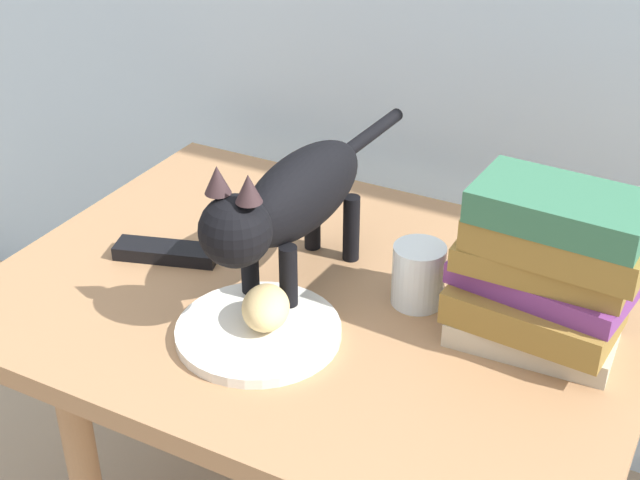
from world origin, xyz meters
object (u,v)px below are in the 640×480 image
Objects in this scene: plate at (258,331)px; cat at (290,201)px; side_table at (320,327)px; tv_remote at (167,252)px; book_stack at (546,270)px; bread_roll at (266,308)px; candle_jar at (418,278)px.

plate is 0.44× the size of cat.
tv_remote reaches higher than side_table.
plate is at bearing -42.28° from tv_remote.
book_stack is at bearing 5.08° from side_table.
cat is at bearing -11.77° from tv_remote.
bread_roll is at bearing -39.50° from tv_remote.
side_table is 10.35× the size of candle_jar.
cat is 5.64× the size of candle_jar.
side_table is at bearing 12.30° from cat.
tv_remote is at bearing -169.85° from candle_jar.
bread_roll is 0.24m from tv_remote.
candle_jar is 0.57× the size of tv_remote.
tv_remote is (-0.22, 0.10, 0.00)m from plate.
tv_remote is at bearing 157.98° from bread_roll.
bread_roll is 0.34m from book_stack.
candle_jar is at bearing 48.16° from plate.
candle_jar is (0.15, 0.16, 0.03)m from plate.
cat reaches higher than bread_roll.
plate reaches higher than side_table.
cat is (-0.02, 0.12, 0.13)m from plate.
book_stack reaches higher than bread_roll.
cat is at bearing -167.70° from side_table.
plate is at bearing -119.46° from bread_roll.
book_stack is (0.31, 0.14, 0.07)m from bread_roll.
cat is (-0.02, 0.11, 0.09)m from bread_roll.
side_table is 11.00× the size of bread_roll.
candle_jar is at bearing 15.26° from cat.
side_table is 0.25m from tv_remote.
candle_jar is at bearing -7.32° from tv_remote.
side_table is at bearing 80.96° from plate.
book_stack is 2.72× the size of candle_jar.
candle_jar reaches higher than bread_roll.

